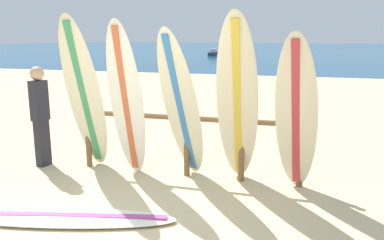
{
  "coord_description": "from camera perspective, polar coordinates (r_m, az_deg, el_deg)",
  "views": [
    {
      "loc": [
        2.11,
        -3.41,
        2.16
      ],
      "look_at": [
        0.44,
        2.53,
        0.82
      ],
      "focal_mm": 37.11,
      "sensor_mm": 36.0,
      "label": 1
    }
  ],
  "objects": [
    {
      "name": "small_boat_offshore",
      "position": [
        42.03,
        3.1,
        9.61
      ],
      "size": [
        1.02,
        2.56,
        0.71
      ],
      "color": "#333842",
      "rests_on": "ocean_water"
    },
    {
      "name": "surfboard_lying_on_sand",
      "position": [
        5.09,
        -18.52,
        -13.11
      ],
      "size": [
        2.84,
        1.15,
        0.08
      ],
      "color": "white",
      "rests_on": "ground"
    },
    {
      "name": "surfboard_leaning_left",
      "position": [
        5.94,
        -9.41,
        2.72
      ],
      "size": [
        0.58,
        0.62,
        2.39
      ],
      "color": "white",
      "rests_on": "ground"
    },
    {
      "name": "surfboard_leaning_far_left",
      "position": [
        6.35,
        -15.19,
        3.41
      ],
      "size": [
        0.6,
        0.92,
        2.47
      ],
      "color": "beige",
      "rests_on": "ground"
    },
    {
      "name": "surfboard_leaning_center_right",
      "position": [
        5.41,
        14.74,
        0.59
      ],
      "size": [
        0.68,
        0.84,
        2.21
      ],
      "color": "beige",
      "rests_on": "ground"
    },
    {
      "name": "surfboard_leaning_center_left",
      "position": [
        5.73,
        -1.56,
        1.94
      ],
      "size": [
        0.74,
        1.05,
        2.27
      ],
      "color": "beige",
      "rests_on": "ground"
    },
    {
      "name": "surfboard_leaning_center",
      "position": [
        5.46,
        6.54,
        2.4
      ],
      "size": [
        0.63,
        1.18,
        2.47
      ],
      "color": "beige",
      "rests_on": "ground"
    },
    {
      "name": "beachgoer_standing",
      "position": [
        6.95,
        -21.0,
        1.06
      ],
      "size": [
        0.22,
        0.29,
        1.66
      ],
      "color": "#26262D",
      "rests_on": "ground"
    },
    {
      "name": "surfboard_rack",
      "position": [
        6.07,
        -0.77,
        -2.06
      ],
      "size": [
        3.5,
        0.09,
        1.06
      ],
      "color": "brown",
      "rests_on": "ground"
    },
    {
      "name": "ocean_water",
      "position": [
        61.48,
        13.96,
        9.86
      ],
      "size": [
        120.0,
        80.0,
        0.01
      ],
      "primitive_type": "cube",
      "color": "navy",
      "rests_on": "ground"
    }
  ]
}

